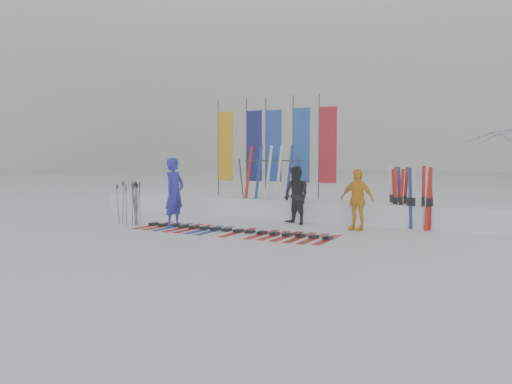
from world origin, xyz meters
The scene contains 10 objects.
ground centered at (0.00, 0.00, 0.00)m, with size 120.00×120.00×0.00m, color white.
snow_bank centered at (0.00, 4.60, 0.30)m, with size 14.00×1.60×0.60m, color white.
person_blue centered at (-2.08, 1.20, 0.93)m, with size 0.68×0.45×1.87m, color #221FB7.
person_black centered at (0.60, 3.24, 0.82)m, with size 0.80×0.62×1.64m, color black.
person_yellow centered at (2.44, 2.93, 0.80)m, with size 0.93×0.39×1.59m, color #F9A810.
ski_row centered at (-0.22, 1.12, 0.04)m, with size 5.22×1.70×0.07m.
pole_cluster centered at (-3.32, 0.92, 0.60)m, with size 0.65×0.55×1.25m.
feather_flags centered at (-0.84, 4.79, 2.24)m, with size 4.18×0.27×3.20m.
ski_rack centered at (-0.58, 4.20, 1.38)m, with size 2.04×0.80×1.23m.
upright_skis centered at (3.53, 4.06, 0.80)m, with size 1.21×1.04×1.67m.
Camera 1 is at (6.17, -9.60, 1.90)m, focal length 35.00 mm.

